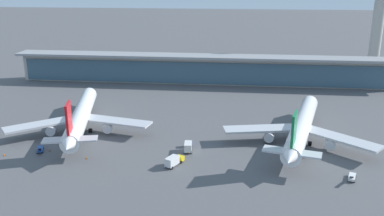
% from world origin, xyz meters
% --- Properties ---
extents(ground_plane, '(1200.00, 1200.00, 0.00)m').
position_xyz_m(ground_plane, '(0.00, 0.00, 0.00)').
color(ground_plane, '#515154').
extents(airliner_left_stand, '(50.18, 66.33, 17.85)m').
position_xyz_m(airliner_left_stand, '(-39.86, 13.77, 5.62)').
color(airliner_left_stand, white).
rests_on(airliner_left_stand, ground).
extents(airliner_centre_stand, '(50.06, 66.22, 17.85)m').
position_xyz_m(airliner_centre_stand, '(38.16, 11.51, 5.62)').
color(airliner_centre_stand, white).
rests_on(airliner_centre_stand, ground).
extents(service_truck_near_nose_olive, '(3.97, 6.77, 2.70)m').
position_xyz_m(service_truck_near_nose_olive, '(37.35, 0.57, 0.81)').
color(service_truck_near_nose_olive, olive).
rests_on(service_truck_near_nose_olive, ground).
extents(service_truck_under_wing_yellow, '(5.30, 7.56, 3.10)m').
position_xyz_m(service_truck_under_wing_yellow, '(-2.01, -11.51, 1.69)').
color(service_truck_under_wing_yellow, yellow).
rests_on(service_truck_under_wing_yellow, ground).
extents(service_truck_mid_apron_blue, '(3.82, 6.81, 2.70)m').
position_xyz_m(service_truck_mid_apron_blue, '(-46.58, -5.72, 0.81)').
color(service_truck_mid_apron_blue, '#234C9E').
rests_on(service_truck_mid_apron_blue, ground).
extents(service_truck_on_taxiway_white, '(3.44, 6.88, 2.70)m').
position_xyz_m(service_truck_on_taxiway_white, '(48.75, -14.92, 0.81)').
color(service_truck_on_taxiway_white, silver).
rests_on(service_truck_on_taxiway_white, ground).
extents(service_truck_at_far_stand_blue, '(2.85, 7.45, 3.10)m').
position_xyz_m(service_truck_at_far_stand_blue, '(0.97, 0.07, 1.69)').
color(service_truck_at_far_stand_blue, '#234C9E').
rests_on(service_truck_at_far_stand_blue, ground).
extents(terminal_building, '(200.25, 12.80, 15.20)m').
position_xyz_m(terminal_building, '(0.00, 89.27, 7.87)').
color(terminal_building, '#B2ADA3').
rests_on(terminal_building, ground).
extents(safety_cone_alpha, '(0.62, 0.62, 0.70)m').
position_xyz_m(safety_cone_alpha, '(-56.35, -10.17, 0.32)').
color(safety_cone_alpha, orange).
rests_on(safety_cone_alpha, ground).
extents(safety_cone_bravo, '(0.62, 0.62, 0.70)m').
position_xyz_m(safety_cone_bravo, '(-43.61, -5.15, 0.32)').
color(safety_cone_bravo, orange).
rests_on(safety_cone_bravo, ground).
extents(safety_cone_charlie, '(0.62, 0.62, 0.70)m').
position_xyz_m(safety_cone_charlie, '(-29.69, -9.59, 0.32)').
color(safety_cone_charlie, orange).
rests_on(safety_cone_charlie, ground).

